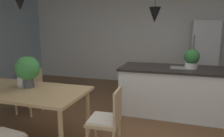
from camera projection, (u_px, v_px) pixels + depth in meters
ground_plane at (131, 133)px, 3.13m from camera, size 10.00×8.40×0.04m
wall_back_kitchen at (154, 39)px, 5.94m from camera, size 10.00×0.12×2.70m
dining_table at (17, 93)px, 2.91m from camera, size 2.09×0.92×0.75m
chair_far_left at (30, 89)px, 3.86m from camera, size 0.40×0.40×0.87m
chair_kitchen_end at (108, 119)px, 2.53m from camera, size 0.42×0.42×0.87m
kitchen_island at (172, 90)px, 3.83m from camera, size 1.98×0.96×0.91m
refrigerator at (203, 56)px, 5.25m from camera, size 0.65×0.67×1.86m
pendant_over_table at (20, 1)px, 2.74m from camera, size 0.20×0.20×0.83m
pendant_over_island_main at (155, 15)px, 3.68m from camera, size 0.22×0.22×0.96m
potted_plant_on_island at (192, 59)px, 3.62m from camera, size 0.28×0.28×0.36m
potted_plant_on_table at (28, 69)px, 2.90m from camera, size 0.35×0.35×0.47m
vase_on_dining_table at (22, 81)px, 3.01m from camera, size 0.14×0.14×0.15m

